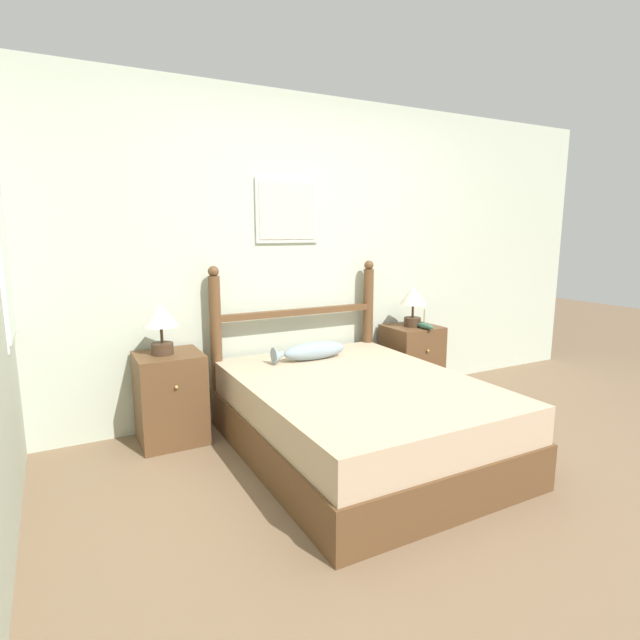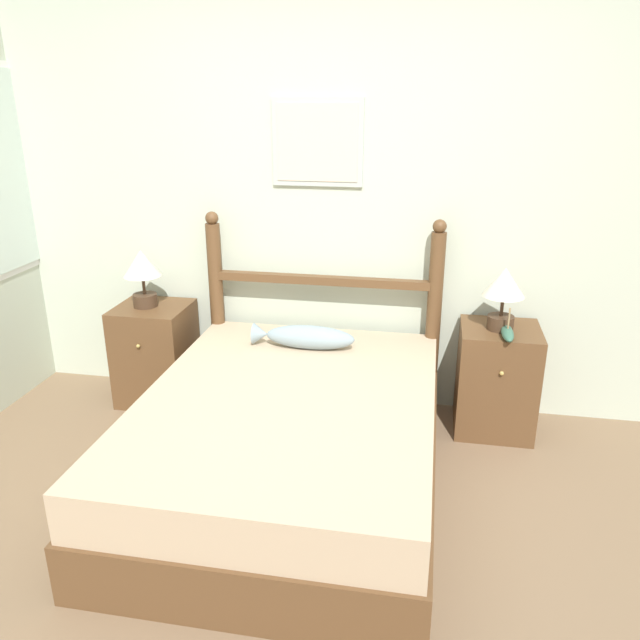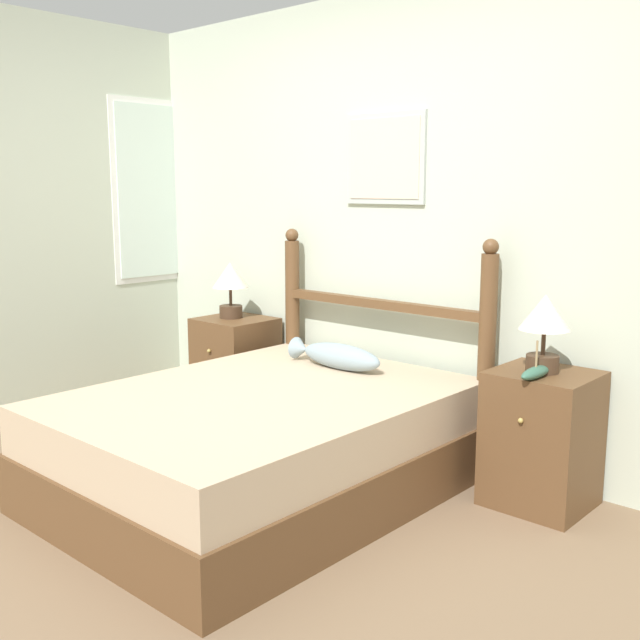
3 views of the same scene
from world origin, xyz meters
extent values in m
plane|color=#7A6047|center=(0.00, 0.00, 0.00)|extent=(16.00, 16.00, 0.00)
cube|color=beige|center=(0.00, 1.73, 1.27)|extent=(6.40, 0.06, 2.55)
cube|color=#ADB7B2|center=(-0.16, 1.69, 1.64)|extent=(0.54, 0.02, 0.50)
cube|color=beige|center=(-0.16, 1.68, 1.64)|extent=(0.48, 0.01, 0.44)
cube|color=white|center=(-2.10, 1.58, 1.45)|extent=(0.01, 0.81, 1.28)
cube|color=silver|center=(-2.09, 1.58, 1.45)|extent=(0.01, 0.73, 1.20)
cube|color=brown|center=(-0.12, 0.67, 0.14)|extent=(1.46, 1.94, 0.28)
cube|color=tan|center=(-0.12, 0.67, 0.40)|extent=(1.42, 1.90, 0.23)
cylinder|color=brown|center=(-0.80, 1.60, 0.58)|extent=(0.09, 0.09, 1.15)
sphere|color=brown|center=(-0.80, 1.60, 1.19)|extent=(0.08, 0.08, 0.08)
cylinder|color=brown|center=(0.57, 1.60, 0.58)|extent=(0.09, 0.09, 1.15)
sphere|color=brown|center=(0.57, 1.60, 1.19)|extent=(0.08, 0.08, 0.08)
cube|color=brown|center=(-0.12, 1.60, 0.83)|extent=(1.37, 0.06, 0.05)
cube|color=brown|center=(-1.18, 1.46, 0.32)|extent=(0.45, 0.42, 0.64)
sphere|color=tan|center=(-1.18, 1.24, 0.46)|extent=(0.02, 0.02, 0.02)
cube|color=brown|center=(0.95, 1.46, 0.32)|extent=(0.45, 0.42, 0.64)
sphere|color=tan|center=(0.95, 1.24, 0.46)|extent=(0.02, 0.02, 0.02)
cylinder|color=#422D1E|center=(-1.22, 1.46, 0.68)|extent=(0.15, 0.15, 0.08)
cylinder|color=#422D1E|center=(-1.22, 1.46, 0.78)|extent=(0.02, 0.02, 0.12)
cone|color=beige|center=(-1.22, 1.46, 0.92)|extent=(0.23, 0.23, 0.16)
cylinder|color=#422D1E|center=(0.94, 1.45, 0.68)|extent=(0.15, 0.15, 0.08)
cylinder|color=#422D1E|center=(0.94, 1.45, 0.78)|extent=(0.02, 0.02, 0.12)
cone|color=beige|center=(0.94, 1.45, 0.92)|extent=(0.23, 0.23, 0.16)
ellipsoid|color=#386651|center=(0.97, 1.33, 0.67)|extent=(0.06, 0.25, 0.05)
cylinder|color=#997F56|center=(0.97, 1.33, 0.75)|extent=(0.01, 0.01, 0.12)
ellipsoid|color=#8499A3|center=(-0.13, 1.28, 0.58)|extent=(0.52, 0.14, 0.14)
cone|color=#8499A3|center=(-0.42, 1.28, 0.58)|extent=(0.09, 0.12, 0.12)
camera|label=1|loc=(-1.84, -2.01, 1.49)|focal=28.00mm
camera|label=2|loc=(0.54, -2.00, 1.91)|focal=35.00mm
camera|label=3|loc=(2.42, -1.72, 1.48)|focal=42.00mm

